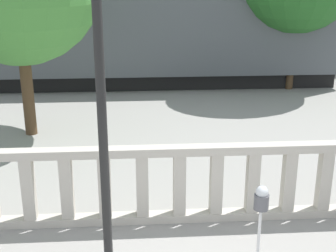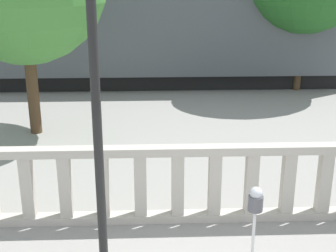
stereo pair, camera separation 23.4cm
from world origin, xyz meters
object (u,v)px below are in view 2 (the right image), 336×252
object	(u,v)px
lamppost	(92,31)
train_near	(46,38)
parking_meter	(255,207)
train_far	(154,5)

from	to	relation	value
lamppost	train_near	world-z (taller)	lamppost
parking_meter	train_far	bearing A→B (deg)	92.11
lamppost	parking_meter	distance (m)	2.96
train_near	train_far	xyz separation A→B (m)	(4.07, 14.20, 0.09)
train_far	train_near	bearing A→B (deg)	-105.98
lamppost	train_far	world-z (taller)	lamppost
lamppost	train_far	xyz separation A→B (m)	(1.03, 25.67, -1.57)
parking_meter	train_near	world-z (taller)	train_near
train_near	train_far	bearing A→B (deg)	74.02
train_far	parking_meter	bearing A→B (deg)	-87.89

